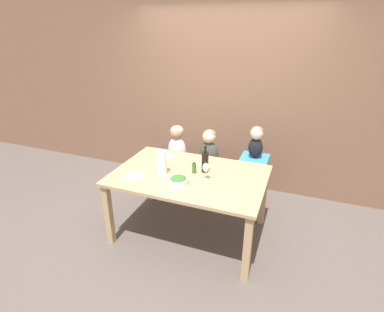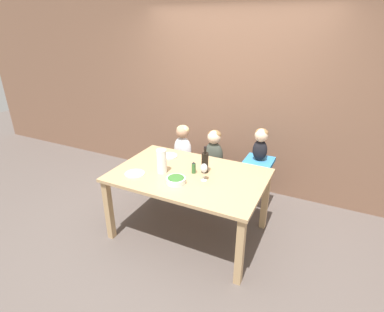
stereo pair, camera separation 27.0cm
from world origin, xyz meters
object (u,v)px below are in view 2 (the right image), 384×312
(wine_bottle, at_px, (205,162))
(dinner_plate_front_left, at_px, (135,174))
(chair_far_left, at_px, (183,167))
(chair_right_highchair, at_px, (258,171))
(paper_towel_roll, at_px, (162,161))
(wine_glass_near, at_px, (204,168))
(person_baby_right, at_px, (261,142))
(chair_far_center, at_px, (213,173))
(dinner_plate_back_left, at_px, (169,156))
(person_child_center, at_px, (214,149))
(person_child_left, at_px, (183,143))
(salad_bowl_large, at_px, (176,180))

(wine_bottle, bearing_deg, dinner_plate_front_left, -149.99)
(chair_far_left, bearing_deg, dinner_plate_front_left, -91.48)
(chair_right_highchair, bearing_deg, paper_towel_roll, -133.67)
(paper_towel_roll, distance_m, wine_glass_near, 0.49)
(person_baby_right, bearing_deg, chair_far_left, -179.89)
(chair_far_left, xyz_separation_m, chair_far_center, (0.46, 0.00, 0.00))
(chair_far_center, height_order, dinner_plate_front_left, dinner_plate_front_left)
(person_baby_right, height_order, dinner_plate_front_left, person_baby_right)
(dinner_plate_back_left, bearing_deg, dinner_plate_front_left, -98.85)
(chair_far_center, bearing_deg, chair_right_highchair, -0.00)
(chair_far_left, height_order, dinner_plate_back_left, dinner_plate_back_left)
(wine_bottle, distance_m, dinner_plate_back_left, 0.61)
(person_child_center, bearing_deg, dinner_plate_front_left, -114.76)
(wine_bottle, bearing_deg, paper_towel_roll, -153.36)
(chair_far_center, xyz_separation_m, person_child_left, (-0.46, 0.00, 0.36))
(dinner_plate_back_left, bearing_deg, salad_bowl_large, -53.40)
(chair_far_center, distance_m, person_child_center, 0.36)
(person_child_center, xyz_separation_m, dinner_plate_back_left, (-0.40, -0.49, 0.01))
(paper_towel_roll, relative_size, dinner_plate_front_left, 1.25)
(paper_towel_roll, relative_size, dinner_plate_back_left, 1.25)
(person_child_left, relative_size, dinner_plate_front_left, 2.51)
(chair_far_center, distance_m, wine_glass_near, 1.02)
(paper_towel_roll, distance_m, dinner_plate_front_left, 0.32)
(person_child_left, xyz_separation_m, dinner_plate_front_left, (-0.03, -1.06, 0.01))
(person_child_left, bearing_deg, wine_glass_near, -50.71)
(dinner_plate_back_left, bearing_deg, wine_glass_near, -29.99)
(chair_far_left, relative_size, salad_bowl_large, 2.37)
(paper_towel_roll, relative_size, wine_glass_near, 1.40)
(person_child_left, distance_m, person_child_center, 0.46)
(chair_right_highchair, height_order, wine_bottle, wine_bottle)
(paper_towel_roll, height_order, dinner_plate_front_left, paper_towel_roll)
(person_child_center, height_order, paper_towel_roll, paper_towel_roll)
(person_child_center, height_order, salad_bowl_large, person_child_center)
(wine_glass_near, distance_m, dinner_plate_back_left, 0.75)
(chair_far_center, height_order, person_child_left, person_child_left)
(chair_right_highchair, relative_size, paper_towel_roll, 2.70)
(person_child_center, bearing_deg, chair_far_center, -90.00)
(wine_bottle, xyz_separation_m, paper_towel_roll, (-0.42, -0.21, 0.01))
(person_child_left, xyz_separation_m, person_baby_right, (1.06, 0.00, 0.20))
(paper_towel_roll, bearing_deg, dinner_plate_front_left, -144.69)
(person_child_center, height_order, dinner_plate_front_left, person_child_center)
(wine_bottle, height_order, salad_bowl_large, wine_bottle)
(chair_far_left, xyz_separation_m, dinner_plate_front_left, (-0.03, -1.06, 0.37))
(dinner_plate_front_left, bearing_deg, wine_glass_near, 15.76)
(chair_far_left, bearing_deg, paper_towel_roll, -76.40)
(paper_towel_roll, relative_size, salad_bowl_large, 1.32)
(chair_right_highchair, height_order, wine_glass_near, wine_glass_near)
(person_child_center, bearing_deg, person_baby_right, 0.05)
(salad_bowl_large, bearing_deg, chair_right_highchair, 60.02)
(chair_far_left, distance_m, dinner_plate_back_left, 0.61)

